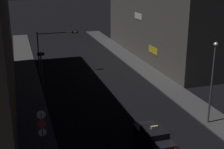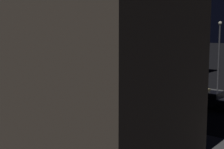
{
  "view_description": "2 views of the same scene",
  "coord_description": "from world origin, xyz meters",
  "px_view_note": "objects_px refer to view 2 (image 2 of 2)",
  "views": [
    {
      "loc": [
        -8.68,
        -9.96,
        12.84
      ],
      "look_at": [
        0.36,
        19.55,
        2.82
      ],
      "focal_mm": 50.97,
      "sensor_mm": 36.0,
      "label": 1
    },
    {
      "loc": [
        -24.74,
        -2.38,
        6.37
      ],
      "look_at": [
        -0.47,
        19.58,
        2.12
      ],
      "focal_mm": 53.35,
      "sensor_mm": 36.0,
      "label": 2
    }
  ],
  "objects_px": {
    "taxi": "(207,99)",
    "traffic_light_overhead": "(19,52)",
    "traffic_light_left_kerb": "(23,67)",
    "sign_pole_left": "(151,92)",
    "street_lamp_near_block": "(219,52)"
  },
  "relations": [
    {
      "from": "traffic_light_left_kerb",
      "to": "sign_pole_left",
      "type": "relative_size",
      "value": 1.01
    },
    {
      "from": "traffic_light_overhead",
      "to": "traffic_light_left_kerb",
      "type": "xyz_separation_m",
      "value": [
        -1.97,
        -3.74,
        -1.28
      ]
    },
    {
      "from": "taxi",
      "to": "traffic_light_overhead",
      "type": "height_order",
      "value": "traffic_light_overhead"
    },
    {
      "from": "traffic_light_left_kerb",
      "to": "sign_pole_left",
      "type": "height_order",
      "value": "sign_pole_left"
    },
    {
      "from": "traffic_light_overhead",
      "to": "taxi",
      "type": "bearing_deg",
      "value": -76.24
    },
    {
      "from": "traffic_light_left_kerb",
      "to": "street_lamp_near_block",
      "type": "xyz_separation_m",
      "value": [
        13.05,
        -14.66,
        1.48
      ]
    },
    {
      "from": "traffic_light_overhead",
      "to": "street_lamp_near_block",
      "type": "relative_size",
      "value": 0.78
    },
    {
      "from": "taxi",
      "to": "street_lamp_near_block",
      "type": "relative_size",
      "value": 0.62
    },
    {
      "from": "taxi",
      "to": "traffic_light_left_kerb",
      "type": "relative_size",
      "value": 1.12
    },
    {
      "from": "sign_pole_left",
      "to": "street_lamp_near_block",
      "type": "bearing_deg",
      "value": 8.16
    },
    {
      "from": "taxi",
      "to": "traffic_light_overhead",
      "type": "bearing_deg",
      "value": 103.76
    },
    {
      "from": "traffic_light_overhead",
      "to": "traffic_light_left_kerb",
      "type": "height_order",
      "value": "traffic_light_overhead"
    },
    {
      "from": "traffic_light_left_kerb",
      "to": "sign_pole_left",
      "type": "distance_m",
      "value": 16.8
    },
    {
      "from": "traffic_light_overhead",
      "to": "traffic_light_left_kerb",
      "type": "relative_size",
      "value": 1.42
    },
    {
      "from": "taxi",
      "to": "sign_pole_left",
      "type": "bearing_deg",
      "value": -178.73
    }
  ]
}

